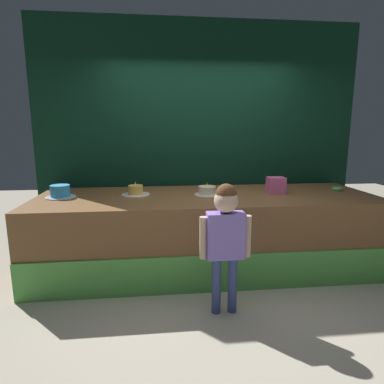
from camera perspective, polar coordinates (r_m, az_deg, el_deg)
name	(u,v)px	position (r m, az deg, el deg)	size (l,w,h in m)	color
ground_plane	(216,291)	(3.44, 4.30, -17.09)	(12.00, 12.00, 0.00)	#BCB29E
stage_platform	(207,231)	(3.86, 2.65, -6.89)	(3.89, 1.33, 0.87)	brown
curtain_backdrop	(199,138)	(4.42, 1.25, 9.53)	(4.27, 0.08, 3.00)	black
child_figure	(226,231)	(2.80, 5.95, -6.92)	(0.45, 0.21, 1.17)	#3F4C8C
pink_box	(276,185)	(3.96, 14.59, 1.16)	(0.20, 0.17, 0.19)	pink
donut	(337,189)	(4.41, 24.25, 0.53)	(0.14, 0.14, 0.04)	#59B259
cake_left	(60,192)	(3.89, -22.24, 0.03)	(0.33, 0.33, 0.14)	silver
cake_center	(136,191)	(3.80, -9.95, 0.19)	(0.33, 0.33, 0.16)	white
cake_right	(207,191)	(3.75, 2.68, 0.19)	(0.30, 0.30, 0.15)	white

